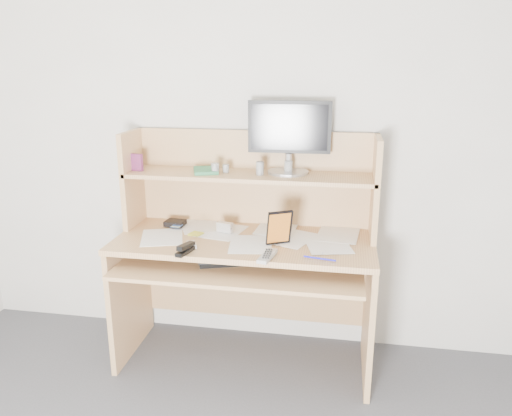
% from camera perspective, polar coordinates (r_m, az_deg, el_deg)
% --- Properties ---
extents(back_wall, '(3.60, 0.04, 2.50)m').
position_cam_1_polar(back_wall, '(2.89, -0.17, 7.95)').
color(back_wall, silver).
rests_on(back_wall, floor).
extents(desk, '(1.40, 0.70, 1.30)m').
position_cam_1_polar(desk, '(2.80, -1.02, -4.07)').
color(desk, tan).
rests_on(desk, floor).
extents(paper_clutter, '(1.32, 0.54, 0.01)m').
position_cam_1_polar(paper_clutter, '(2.71, -1.35, -3.49)').
color(paper_clutter, white).
rests_on(paper_clutter, desk).
extents(keyboard, '(0.44, 0.28, 0.03)m').
position_cam_1_polar(keyboard, '(2.67, -2.07, -5.83)').
color(keyboard, black).
rests_on(keyboard, desk).
extents(tv_remote, '(0.08, 0.18, 0.02)m').
position_cam_1_polar(tv_remote, '(2.44, 1.32, -5.50)').
color(tv_remote, '#A2A29D').
rests_on(tv_remote, paper_clutter).
extents(flip_phone, '(0.07, 0.09, 0.02)m').
position_cam_1_polar(flip_phone, '(2.61, -7.37, -4.11)').
color(flip_phone, silver).
rests_on(flip_phone, paper_clutter).
extents(stapler, '(0.07, 0.14, 0.04)m').
position_cam_1_polar(stapler, '(2.53, -8.08, -4.58)').
color(stapler, black).
rests_on(stapler, paper_clutter).
extents(wallet, '(0.12, 0.10, 0.03)m').
position_cam_1_polar(wallet, '(2.95, -9.22, -1.69)').
color(wallet, black).
rests_on(wallet, paper_clutter).
extents(sticky_note_pad, '(0.08, 0.08, 0.01)m').
position_cam_1_polar(sticky_note_pad, '(2.79, -6.88, -2.96)').
color(sticky_note_pad, '#FBFF43').
rests_on(sticky_note_pad, desk).
extents(digital_camera, '(0.10, 0.06, 0.06)m').
position_cam_1_polar(digital_camera, '(2.80, -3.58, -2.21)').
color(digital_camera, silver).
rests_on(digital_camera, paper_clutter).
extents(game_case, '(0.12, 0.08, 0.19)m').
position_cam_1_polar(game_case, '(2.58, 2.68, -2.25)').
color(game_case, black).
rests_on(game_case, paper_clutter).
extents(blue_pen, '(0.16, 0.04, 0.01)m').
position_cam_1_polar(blue_pen, '(2.44, 7.29, -5.74)').
color(blue_pen, '#1918B7').
rests_on(blue_pen, paper_clutter).
extents(card_box, '(0.07, 0.03, 0.10)m').
position_cam_1_polar(card_box, '(2.90, -13.47, 5.09)').
color(card_box, '#AA1B16').
rests_on(card_box, desk).
extents(shelf_book, '(0.18, 0.21, 0.02)m').
position_cam_1_polar(shelf_book, '(2.81, -5.77, 4.29)').
color(shelf_book, '#2E7343').
rests_on(shelf_book, desk).
extents(chip_stack_a, '(0.05, 0.05, 0.06)m').
position_cam_1_polar(chip_stack_a, '(2.75, -4.69, 4.51)').
color(chip_stack_a, black).
rests_on(chip_stack_a, desk).
extents(chip_stack_b, '(0.06, 0.06, 0.07)m').
position_cam_1_polar(chip_stack_b, '(2.75, 3.71, 4.67)').
color(chip_stack_b, silver).
rests_on(chip_stack_b, desk).
extents(chip_stack_c, '(0.05, 0.05, 0.05)m').
position_cam_1_polar(chip_stack_c, '(2.78, -3.47, 4.53)').
color(chip_stack_c, black).
rests_on(chip_stack_c, desk).
extents(chip_stack_d, '(0.04, 0.04, 0.07)m').
position_cam_1_polar(chip_stack_d, '(2.71, 0.44, 4.55)').
color(chip_stack_d, white).
rests_on(chip_stack_d, desk).
extents(monitor, '(0.46, 0.23, 0.39)m').
position_cam_1_polar(monitor, '(2.76, 3.82, 8.35)').
color(monitor, '#B3B4B9').
rests_on(monitor, desk).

